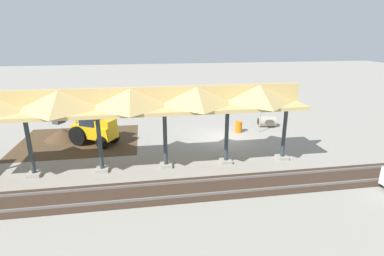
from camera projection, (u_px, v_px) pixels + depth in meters
name	position (u px, v px, depth m)	size (l,w,h in m)	color
ground_plane	(222.00, 137.00, 23.27)	(120.00, 120.00, 0.00)	gray
dirt_work_zone	(79.00, 141.00, 22.48)	(8.65, 7.00, 0.01)	#4C3823
platform_canopy	(130.00, 100.00, 16.59)	(19.86, 3.20, 4.90)	#9E998E
rail_tracks	(259.00, 184.00, 16.05)	(60.00, 2.58, 0.15)	slate
stop_sign	(261.00, 111.00, 23.96)	(0.75, 0.21, 2.44)	gray
backhoe	(93.00, 127.00, 21.63)	(5.02, 3.63, 2.82)	#EAB214
dirt_mound	(63.00, 139.00, 23.00)	(5.40, 5.40, 1.63)	#4C3823
concrete_pipe	(267.00, 121.00, 25.87)	(1.58, 1.11, 0.92)	#9E9384
traffic_barrel	(239.00, 127.00, 24.35)	(0.56, 0.56, 0.90)	orange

